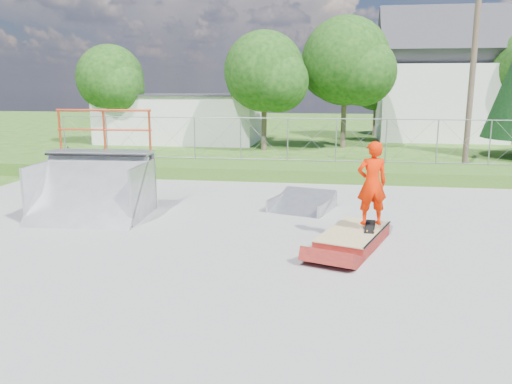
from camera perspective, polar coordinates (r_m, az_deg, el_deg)
ground at (r=11.02m, az=-1.21°, el=-6.84°), size 120.00×120.00×0.00m
concrete_pad at (r=11.01m, az=-1.21°, el=-6.75°), size 20.00×16.00×0.04m
grass_berm at (r=20.13m, az=3.35°, el=2.46°), size 24.00×3.00×0.50m
grind_box at (r=11.60m, az=11.05°, el=-5.19°), size 1.83×2.57×0.35m
quarter_pipe at (r=14.16m, az=-18.56°, el=2.82°), size 3.03×2.60×2.92m
flat_bank_ramp at (r=14.59m, az=5.28°, el=-1.22°), size 2.03×2.10×0.49m
skateboard at (r=11.76m, az=12.88°, el=-3.94°), size 0.32×0.82×0.13m
skater at (r=11.54m, az=13.10°, el=0.62°), size 0.79×0.61×1.90m
concrete_stairs at (r=21.81m, az=-19.72°, el=2.91°), size 1.50×1.60×0.80m
chain_link_fence at (r=20.97m, az=3.64°, el=6.00°), size 20.00×0.06×1.80m
utility_building_flat at (r=33.79m, az=-8.40°, el=8.29°), size 10.00×6.00×3.00m
gable_house at (r=37.00m, az=20.21°, el=11.62°), size 8.40×6.08×8.94m
utility_pole at (r=23.01m, az=23.47°, el=12.07°), size 0.24×0.24×8.00m
tree_left_near at (r=28.35m, az=1.41°, el=13.29°), size 4.76×4.48×6.65m
tree_center at (r=30.14m, az=10.76°, el=14.16°), size 5.44×5.12×7.60m
tree_left_far at (r=33.04m, az=-16.05°, el=12.11°), size 4.42×4.16×6.18m
tree_back_mid at (r=38.30m, az=13.96°, el=11.67°), size 4.08×3.84×5.70m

